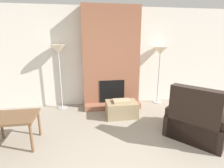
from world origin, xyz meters
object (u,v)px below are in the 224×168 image
at_px(armchair, 197,122).
at_px(side_table, 14,120).
at_px(floor_lamp_right, 160,53).
at_px(ottoman, 122,109).
at_px(floor_lamp_left, 58,52).

xyz_separation_m(armchair, side_table, (-3.22, 0.26, 0.18)).
xyz_separation_m(armchair, floor_lamp_right, (0.03, 1.85, 1.11)).
xyz_separation_m(ottoman, floor_lamp_left, (-1.45, 0.75, 1.28)).
height_order(ottoman, armchair, armchair).
bearing_deg(armchair, ottoman, 6.71).
distance_m(side_table, floor_lamp_left, 1.97).
relative_size(side_table, floor_lamp_right, 0.47).
xyz_separation_m(side_table, floor_lamp_left, (0.59, 1.59, 1.00)).
relative_size(ottoman, side_table, 0.97).
relative_size(armchair, floor_lamp_right, 0.84).
bearing_deg(armchair, side_table, 44.91).
bearing_deg(side_table, ottoman, 22.31).
bearing_deg(floor_lamp_right, floor_lamp_left, 180.00).
xyz_separation_m(ottoman, armchair, (1.18, -1.09, 0.11)).
relative_size(ottoman, floor_lamp_left, 0.43).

